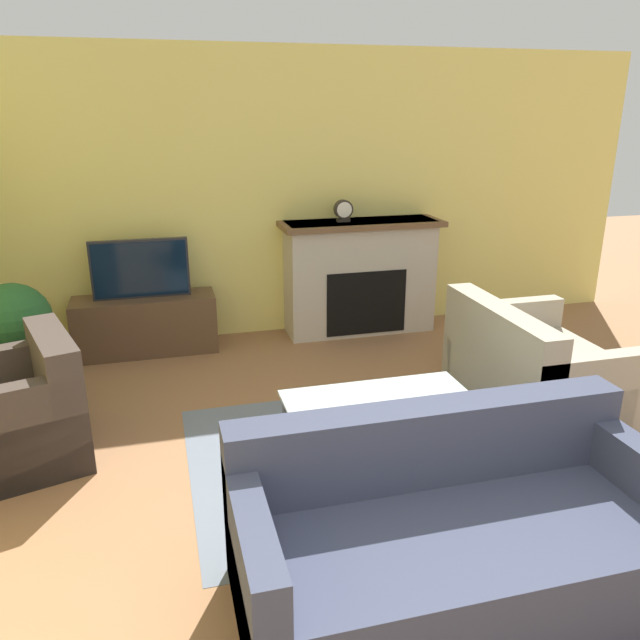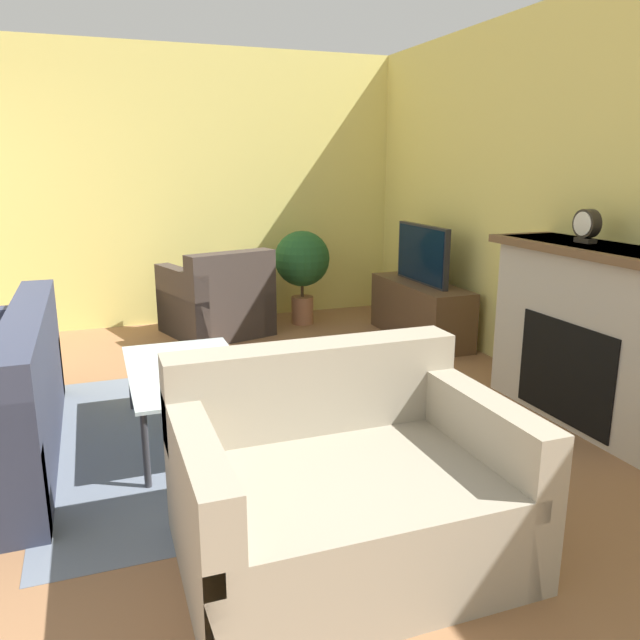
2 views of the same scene
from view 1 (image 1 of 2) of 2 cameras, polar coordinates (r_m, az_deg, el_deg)
name	(u,v)px [view 1 (image 1 of 2)]	position (r m, az deg, el deg)	size (l,w,h in m)	color
wall_back	(252,197)	(6.07, -6.21, 11.14)	(7.97, 0.06, 2.70)	#EADB72
area_rug	(375,454)	(4.20, 5.04, -12.09)	(2.39, 1.87, 0.00)	slate
fireplace	(360,274)	(6.21, 3.66, 4.18)	(1.58, 0.50, 1.12)	#BCB2A3
tv_stand	(146,325)	(5.94, -15.65, -0.42)	(1.27, 0.42, 0.53)	brown
tv	(140,269)	(5.79, -16.11, 4.52)	(0.85, 0.06, 0.53)	#232328
couch_sectional	(453,539)	(3.08, 12.04, -18.98)	(1.99, 0.91, 0.82)	#33384C
couch_loveseat	(538,373)	(4.92, 19.27, -4.56)	(1.00, 1.33, 0.82)	#9E937F
armchair_by_window	(13,419)	(4.42, -26.24, -8.10)	(1.06, 1.05, 0.82)	#3D332D
coffee_table	(382,407)	(3.93, 5.69, -7.94)	(1.19, 0.67, 0.43)	#333338
potted_plant	(14,326)	(5.13, -26.19, -0.47)	(0.56, 0.56, 0.95)	#AD704C
mantel_clock	(343,210)	(6.02, 2.15, 9.99)	(0.18, 0.07, 0.21)	#28231E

